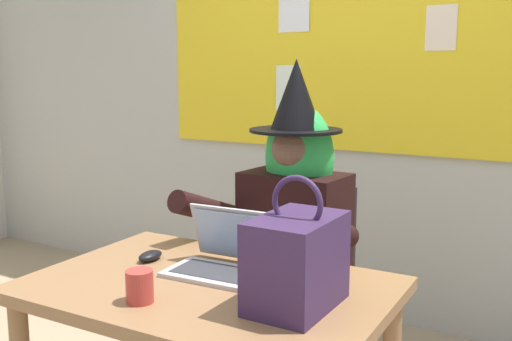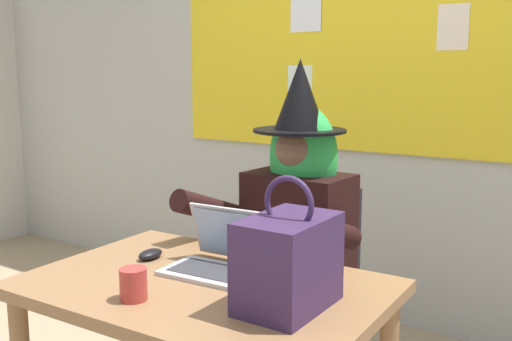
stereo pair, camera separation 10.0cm
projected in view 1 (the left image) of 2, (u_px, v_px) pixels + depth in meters
name	position (u px, v px, depth m)	size (l,w,h in m)	color
wall_back_bulletin	(358.00, 62.00, 3.20)	(6.26, 1.83, 2.84)	#B2B2AD
desk_main	(209.00, 314.00, 1.86)	(1.15, 0.79, 0.72)	#8E6642
chair_at_desk	(302.00, 278.00, 2.52)	(0.45, 0.45, 0.90)	black
person_costumed	(287.00, 219.00, 2.38)	(0.61, 0.66, 1.43)	black
laptop	(222.00, 257.00, 1.95)	(0.33, 0.28, 0.20)	#B7B7BC
computer_mouse	(150.00, 256.00, 2.06)	(0.06, 0.10, 0.03)	black
handbag	(296.00, 261.00, 1.64)	(0.20, 0.30, 0.38)	#38234C
coffee_mug	(140.00, 286.00, 1.68)	(0.08, 0.08, 0.10)	#B23833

